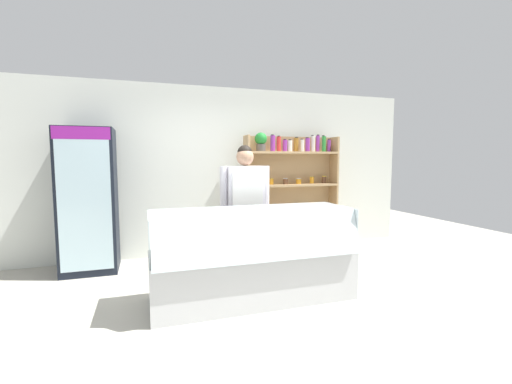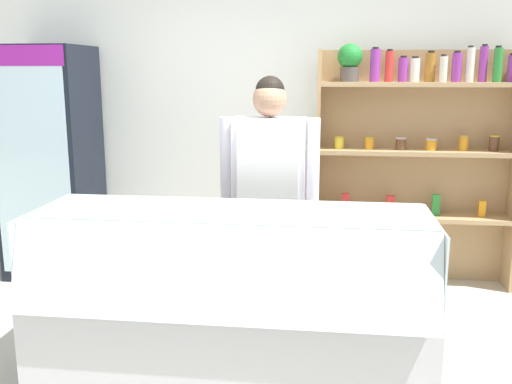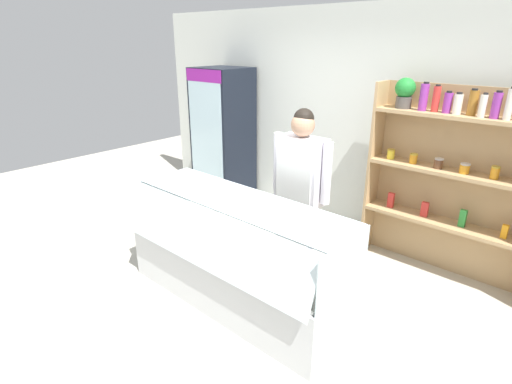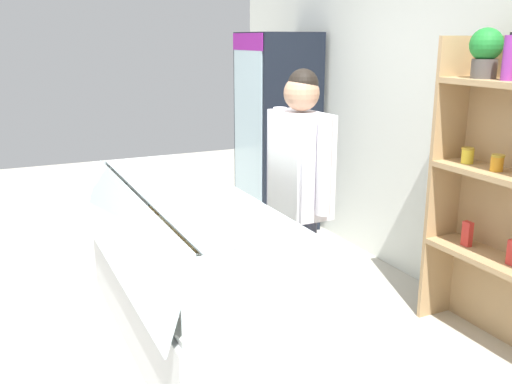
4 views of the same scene
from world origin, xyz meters
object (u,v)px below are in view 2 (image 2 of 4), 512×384
drinks_fridge (51,163)px  shelving_unit (412,150)px  deli_display_case (230,330)px  shop_clerk (269,181)px

drinks_fridge → shelving_unit: bearing=2.7°
deli_display_case → shop_clerk: shop_clerk is taller
shelving_unit → shop_clerk: bearing=-136.8°
shelving_unit → shop_clerk: size_ratio=1.14×
shelving_unit → deli_display_case: shelving_unit is taller
shelving_unit → deli_display_case: (-1.21, -1.78, -0.81)m
drinks_fridge → shelving_unit: (3.05, 0.15, 0.14)m
shelving_unit → drinks_fridge: bearing=-177.3°
drinks_fridge → deli_display_case: bearing=-41.5°
deli_display_case → shop_clerk: size_ratio=1.27×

